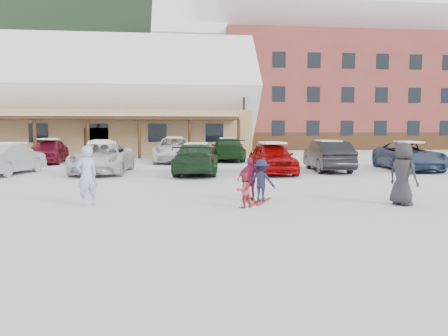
{
  "coord_description": "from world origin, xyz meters",
  "views": [
    {
      "loc": [
        -1.04,
        -11.02,
        2.07
      ],
      "look_at": [
        0.3,
        1.0,
        1.0
      ],
      "focal_mm": 35.0,
      "sensor_mm": 36.0,
      "label": 1
    }
  ],
  "objects": [
    {
      "name": "toddler_red",
      "position": [
        0.73,
        0.26,
        0.47
      ],
      "size": [
        0.58,
        0.54,
        0.94
      ],
      "primitive_type": "imported",
      "rotation": [
        0.0,
        0.0,
        3.69
      ],
      "color": "#AF373A",
      "rests_on": "ground"
    },
    {
      "name": "bystander_dark",
      "position": [
        5.13,
        0.21,
        0.86
      ],
      "size": [
        0.87,
        1.0,
        1.72
      ],
      "primitive_type": "imported",
      "rotation": [
        0.0,
        0.0,
        2.05
      ],
      "color": "#27272A",
      "rests_on": "ground"
    },
    {
      "name": "parked_car_2",
      "position": [
        -4.48,
        10.14,
        0.73
      ],
      "size": [
        2.64,
        5.35,
        1.46
      ],
      "primitive_type": "imported",
      "rotation": [
        0.0,
        0.0,
        -0.04
      ],
      "color": "silver",
      "rests_on": "ground"
    },
    {
      "name": "child_navy",
      "position": [
        1.39,
        1.13,
        0.61
      ],
      "size": [
        0.91,
        0.75,
        1.22
      ],
      "primitive_type": "imported",
      "rotation": [
        0.0,
        0.0,
        2.68
      ],
      "color": "#1B1A3A",
      "rests_on": "ground"
    },
    {
      "name": "conifer_3",
      "position": [
        6.0,
        44.0,
        5.12
      ],
      "size": [
        3.96,
        3.96,
        9.18
      ],
      "color": "black",
      "rests_on": "ground"
    },
    {
      "name": "parked_car_10",
      "position": [
        -1.1,
        16.73,
        0.79
      ],
      "size": [
        2.63,
        5.67,
        1.57
      ],
      "primitive_type": "imported",
      "rotation": [
        0.0,
        0.0,
        -0.0
      ],
      "color": "white",
      "rests_on": "ground"
    },
    {
      "name": "parked_car_8",
      "position": [
        -8.72,
        16.66,
        0.75
      ],
      "size": [
        2.01,
        4.51,
        1.51
      ],
      "primitive_type": "imported",
      "rotation": [
        0.0,
        0.0,
        0.05
      ],
      "color": "maroon",
      "rests_on": "ground"
    },
    {
      "name": "parked_car_5",
      "position": [
        6.52,
        9.99,
        0.75
      ],
      "size": [
        1.99,
        4.69,
        1.5
      ],
      "primitive_type": "imported",
      "rotation": [
        0.0,
        0.0,
        3.05
      ],
      "color": "black",
      "rests_on": "ground"
    },
    {
      "name": "parked_car_11",
      "position": [
        2.38,
        17.5,
        0.75
      ],
      "size": [
        2.4,
        5.3,
        1.51
      ],
      "primitive_type": "imported",
      "rotation": [
        0.0,
        0.0,
        3.08
      ],
      "color": "black",
      "rests_on": "ground"
    },
    {
      "name": "child_magenta",
      "position": [
        1.11,
        1.4,
        0.63
      ],
      "size": [
        0.75,
        0.32,
        1.27
      ],
      "primitive_type": "imported",
      "rotation": [
        0.0,
        0.0,
        3.12
      ],
      "color": "#A12054",
      "rests_on": "ground"
    },
    {
      "name": "parked_car_6",
      "position": [
        10.84,
        10.12,
        0.72
      ],
      "size": [
        3.14,
        5.48,
        1.44
      ],
      "primitive_type": "imported",
      "rotation": [
        0.0,
        0.0,
        -0.15
      ],
      "color": "navy",
      "rests_on": "ground"
    },
    {
      "name": "parked_car_9",
      "position": [
        -5.67,
        17.3,
        0.7
      ],
      "size": [
        1.67,
        4.29,
        1.39
      ],
      "primitive_type": "imported",
      "rotation": [
        0.0,
        0.0,
        3.19
      ],
      "color": "#A4A3A7",
      "rests_on": "ground"
    },
    {
      "name": "parked_car_4",
      "position": [
        3.49,
        9.06,
        0.73
      ],
      "size": [
        1.81,
        4.31,
        1.46
      ],
      "primitive_type": "imported",
      "rotation": [
        0.0,
        0.0,
        0.02
      ],
      "color": "#A20708",
      "rests_on": "ground"
    },
    {
      "name": "adult_skier",
      "position": [
        -3.44,
        1.09,
        0.82
      ],
      "size": [
        0.71,
        0.67,
        1.64
      ],
      "primitive_type": "imported",
      "rotation": [
        0.0,
        0.0,
        3.79
      ],
      "color": "#A3C1F1",
      "rests_on": "ground"
    },
    {
      "name": "ground",
      "position": [
        0.0,
        0.0,
        0.0
      ],
      "size": [
        160.0,
        160.0,
        0.0
      ],
      "primitive_type": "plane",
      "color": "silver",
      "rests_on": "ground"
    },
    {
      "name": "parked_car_1",
      "position": [
        -8.69,
        10.04,
        0.72
      ],
      "size": [
        2.24,
        4.57,
        1.44
      ],
      "primitive_type": "imported",
      "rotation": [
        0.0,
        0.0,
        2.97
      ],
      "color": "#A7A7AB",
      "rests_on": "ground"
    },
    {
      "name": "conifer_4",
      "position": [
        34.0,
        46.0,
        6.54
      ],
      "size": [
        5.06,
        5.06,
        11.73
      ],
      "color": "black",
      "rests_on": "ground"
    },
    {
      "name": "lamp_post",
      "position": [
        4.5,
        24.09,
        3.37
      ],
      "size": [
        0.5,
        0.25,
        5.94
      ],
      "color": "black",
      "rests_on": "ground"
    },
    {
      "name": "forested_hillside",
      "position": [
        0.0,
        85.0,
        19.0
      ],
      "size": [
        300.0,
        70.0,
        38.0
      ],
      "primitive_type": "cube",
      "color": "black",
      "rests_on": "ground"
    },
    {
      "name": "parked_car_3",
      "position": [
        -0.08,
        9.16,
        0.71
      ],
      "size": [
        2.5,
        5.07,
        1.42
      ],
      "primitive_type": "imported",
      "rotation": [
        0.0,
        0.0,
        3.03
      ],
      "color": "#19301B",
      "rests_on": "ground"
    },
    {
      "name": "skis_child_magenta",
      "position": [
        1.11,
        1.4,
        0.01
      ],
      "size": [
        0.23,
        1.4,
        0.03
      ],
      "primitive_type": "cube",
      "rotation": [
        0.0,
        0.0,
        3.12
      ],
      "color": "#9F2916",
      "rests_on": "ground"
    },
    {
      "name": "skis_child_navy",
      "position": [
        1.39,
        1.13,
        0.01
      ],
      "size": [
        0.8,
        1.34,
        0.03
      ],
      "primitive_type": "cube",
      "rotation": [
        0.0,
        0.0,
        2.68
      ],
      "color": "#9F2916",
      "rests_on": "ground"
    },
    {
      "name": "day_lodge",
      "position": [
        -9.0,
        27.96,
        3.94
      ],
      "size": [
        29.12,
        12.5,
        10.38
      ],
      "color": "tan",
      "rests_on": "ground"
    },
    {
      "name": "alpine_hotel",
      "position": [
        14.27,
        38.0,
        8.63
      ],
      "size": [
        31.48,
        14.01,
        21.48
      ],
      "color": "maroon",
      "rests_on": "ground"
    }
  ]
}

